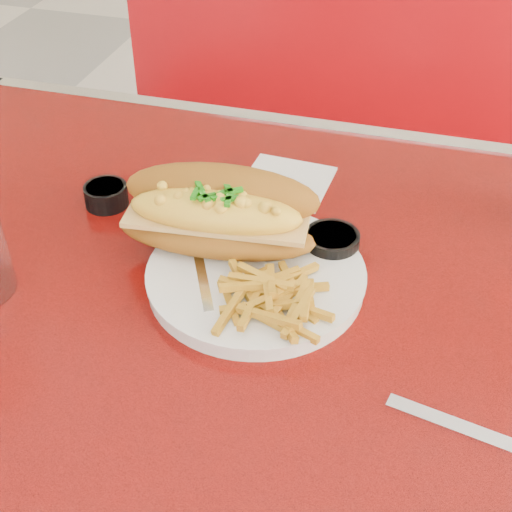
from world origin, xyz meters
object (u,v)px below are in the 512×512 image
(diner_table, at_px, (259,380))
(mac_hoagie, at_px, (218,213))
(fork, at_px, (200,263))
(gravy_ramekin, at_px, (269,220))
(dinner_plate, at_px, (256,276))
(booth_bench_far, at_px, (349,226))
(sauce_cup_right, at_px, (332,244))
(sauce_cup_left, at_px, (106,194))

(diner_table, height_order, mac_hoagie, mac_hoagie)
(fork, bearing_deg, gravy_ramekin, -59.11)
(dinner_plate, bearing_deg, booth_bench_far, 89.67)
(dinner_plate, relative_size, gravy_ramekin, 2.45)
(booth_bench_far, height_order, dinner_plate, booth_bench_far)
(diner_table, bearing_deg, mac_hoagie, 145.05)
(fork, relative_size, sauce_cup_right, 1.77)
(diner_table, height_order, fork, fork)
(diner_table, bearing_deg, booth_bench_far, 90.00)
(fork, xyz_separation_m, sauce_cup_right, (0.14, 0.08, 0.00))
(mac_hoagie, height_order, sauce_cup_right, mac_hoagie)
(fork, distance_m, sauce_cup_right, 0.16)
(booth_bench_far, xyz_separation_m, dinner_plate, (-0.00, -0.81, 0.49))
(sauce_cup_left, xyz_separation_m, sauce_cup_right, (0.31, -0.03, 0.00))
(diner_table, xyz_separation_m, gravy_ramekin, (-0.01, 0.09, 0.19))
(sauce_cup_right, bearing_deg, diner_table, -131.74)
(dinner_plate, xyz_separation_m, sauce_cup_right, (0.07, 0.07, 0.01))
(mac_hoagie, bearing_deg, booth_bench_far, 79.81)
(dinner_plate, relative_size, sauce_cup_right, 3.02)
(fork, bearing_deg, booth_bench_far, -31.49)
(dinner_plate, distance_m, fork, 0.07)
(booth_bench_far, distance_m, gravy_ramekin, 0.88)
(gravy_ramekin, bearing_deg, booth_bench_far, 88.99)
(diner_table, height_order, sauce_cup_left, sauce_cup_left)
(mac_hoagie, xyz_separation_m, sauce_cup_right, (0.13, 0.03, -0.04))
(diner_table, relative_size, sauce_cup_left, 18.97)
(dinner_plate, distance_m, mac_hoagie, 0.09)
(diner_table, bearing_deg, fork, -179.88)
(mac_hoagie, height_order, gravy_ramekin, mac_hoagie)
(gravy_ramekin, bearing_deg, dinner_plate, -84.73)
(mac_hoagie, bearing_deg, sauce_cup_left, 155.49)
(diner_table, bearing_deg, sauce_cup_left, 156.52)
(mac_hoagie, relative_size, fork, 1.59)
(gravy_ramekin, distance_m, sauce_cup_right, 0.08)
(booth_bench_far, bearing_deg, dinner_plate, -90.33)
(gravy_ramekin, distance_m, sauce_cup_left, 0.23)
(dinner_plate, xyz_separation_m, fork, (-0.07, -0.00, 0.01))
(mac_hoagie, height_order, fork, mac_hoagie)
(booth_bench_far, relative_size, mac_hoagie, 4.92)
(booth_bench_far, bearing_deg, fork, -95.04)
(sauce_cup_right, bearing_deg, mac_hoagie, -165.43)
(dinner_plate, bearing_deg, diner_table, -39.90)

